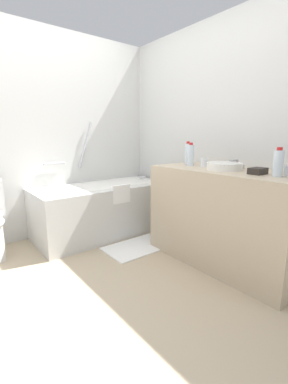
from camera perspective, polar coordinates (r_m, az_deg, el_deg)
The scene contains 13 objects.
ground_plane at distance 2.23m, azimuth -9.78°, elevation -19.72°, with size 3.93×3.93×0.00m, color tan.
wall_back_tiled at distance 3.25m, azimuth -23.07°, elevation 11.13°, with size 3.33×0.10×2.33m, color silver.
wall_right_mirror at distance 2.92m, azimuth 16.97°, elevation 11.55°, with size 0.10×3.19×2.33m, color silver.
bathtub at distance 3.22m, azimuth -8.97°, elevation -3.37°, with size 1.57×0.72×1.33m.
vanity_counter at distance 2.54m, azimuth 17.17°, elevation -5.17°, with size 0.64×1.38×0.87m, color tan.
sink_basin at distance 2.42m, azimuth 17.01°, elevation 5.34°, with size 0.31×0.31×0.06m, color white.
sink_faucet at distance 2.57m, azimuth 19.35°, elevation 5.70°, with size 0.13×0.15×0.09m.
water_bottle_0 at distance 2.66m, azimuth 10.07°, elevation 7.87°, with size 0.07×0.07×0.23m.
water_bottle_1 at distance 2.16m, azimuth 27.07°, elevation 5.60°, with size 0.07×0.07×0.21m.
water_bottle_2 at distance 2.76m, azimuth 9.44°, elevation 8.15°, with size 0.06×0.06×0.24m.
drinking_glass_1 at distance 2.58m, azimuth 12.84°, elevation 6.24°, with size 0.07×0.07×0.09m, color white.
amenity_basket at distance 2.24m, azimuth 23.41°, elevation 4.20°, with size 0.14×0.10×0.05m, color #2D2823.
bath_mat at distance 2.87m, azimuth -1.49°, elevation -11.83°, with size 0.68×0.43×0.01m, color white.
Camera 1 is at (-0.87, -1.68, 1.17)m, focal length 24.62 mm.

